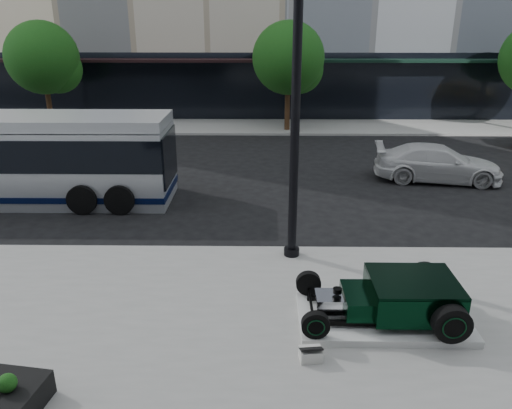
{
  "coord_description": "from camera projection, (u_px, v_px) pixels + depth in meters",
  "views": [
    {
      "loc": [
        -0.33,
        -14.21,
        5.93
      ],
      "look_at": [
        -0.5,
        -1.65,
        1.2
      ],
      "focal_mm": 35.0,
      "sensor_mm": 36.0,
      "label": 1
    }
  ],
  "objects": [
    {
      "name": "white_sedan",
      "position": [
        438.0,
        163.0,
        19.1
      ],
      "size": [
        4.96,
        2.6,
        1.37
      ],
      "primitive_type": "imported",
      "rotation": [
        0.0,
        0.0,
        1.42
      ],
      "color": "silver",
      "rests_on": "ground"
    },
    {
      "name": "hot_rod",
      "position": [
        401.0,
        296.0,
        9.96
      ],
      "size": [
        3.22,
        2.0,
        0.81
      ],
      "color": "black",
      "rests_on": "display_plinth"
    },
    {
      "name": "lamppost",
      "position": [
        295.0,
        127.0,
        11.82
      ],
      "size": [
        0.4,
        0.4,
        7.3
      ],
      "color": "black",
      "rests_on": "sidewalk_near"
    },
    {
      "name": "ground",
      "position": [
        273.0,
        222.0,
        15.38
      ],
      "size": [
        120.0,
        120.0,
        0.0
      ],
      "primitive_type": "plane",
      "color": "black",
      "rests_on": "ground"
    },
    {
      "name": "info_plaque",
      "position": [
        311.0,
        354.0,
        8.98
      ],
      "size": [
        0.43,
        0.34,
        0.31
      ],
      "color": "silver",
      "rests_on": "sidewalk_near"
    },
    {
      "name": "street_trees",
      "position": [
        291.0,
        61.0,
        26.27
      ],
      "size": [
        29.8,
        3.8,
        5.7
      ],
      "color": "black",
      "rests_on": "sidewalk_far"
    },
    {
      "name": "sidewalk_far",
      "position": [
        269.0,
        127.0,
        28.46
      ],
      "size": [
        70.0,
        4.0,
        0.12
      ],
      "primitive_type": "cube",
      "color": "gray",
      "rests_on": "ground"
    },
    {
      "name": "display_plinth",
      "position": [
        382.0,
        318.0,
        10.14
      ],
      "size": [
        3.4,
        1.8,
        0.15
      ],
      "primitive_type": "cube",
      "color": "silver",
      "rests_on": "sidewalk_near"
    }
  ]
}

